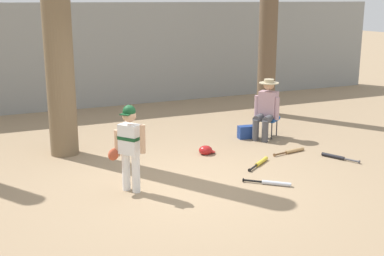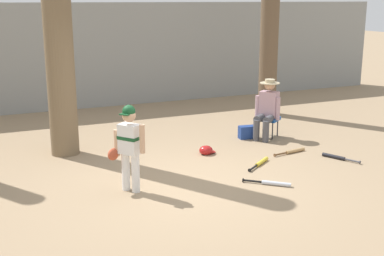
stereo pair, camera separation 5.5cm
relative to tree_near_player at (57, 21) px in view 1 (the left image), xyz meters
name	(u,v)px [view 1 (the left image)]	position (x,y,z in m)	size (l,w,h in m)	color
ground_plane	(183,186)	(1.33, -2.40, -2.41)	(60.00, 60.00, 0.00)	#937A5B
concrete_back_wall	(85,56)	(1.33, 4.00, -1.06)	(18.00, 0.36, 2.69)	gray
tree_near_player	(57,21)	(0.00, 0.00, 0.00)	(0.70, 0.70, 5.49)	brown
tree_behind_spectator	(269,19)	(5.19, 1.38, -0.11)	(0.65, 0.65, 5.25)	brown
young_ballplayer	(129,143)	(0.54, -2.29, -1.66)	(0.52, 0.50, 1.31)	white
folding_stool	(268,119)	(4.05, -0.50, -2.04)	(0.56, 0.56, 0.41)	#194C9E
seated_spectator	(266,107)	(3.97, -0.56, -1.77)	(0.65, 0.60, 1.20)	#47474C
handbag_beside_stool	(246,132)	(3.59, -0.43, -2.28)	(0.34, 0.18, 0.26)	navy
bat_wood_tan	(292,151)	(3.86, -1.67, -2.37)	(0.73, 0.18, 0.07)	tan
bat_yellow_trainer	(260,162)	(2.96, -2.01, -2.37)	(0.65, 0.50, 0.07)	yellow
bat_black_composite	(336,157)	(4.36, -2.29, -2.37)	(0.35, 0.67, 0.07)	black
bat_aluminum_silver	(273,183)	(2.60, -2.95, -2.37)	(0.60, 0.54, 0.07)	#B7BCC6
batting_helmet_red	(206,150)	(2.36, -1.09, -2.33)	(0.30, 0.23, 0.17)	#A81919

